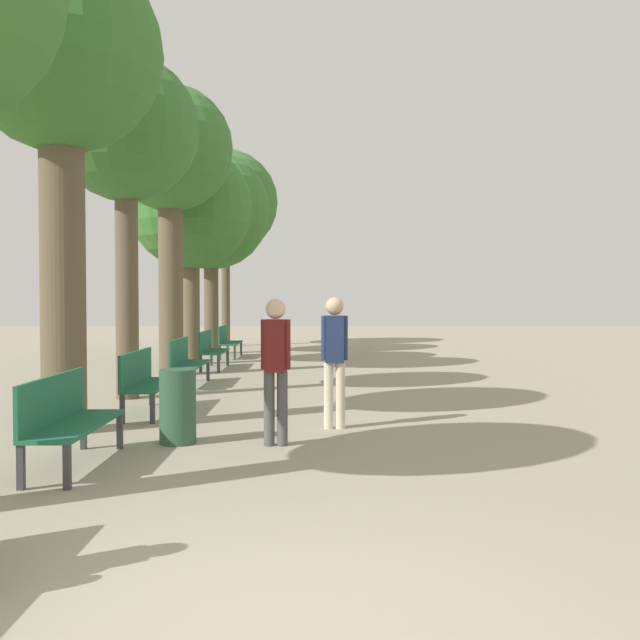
{
  "coord_description": "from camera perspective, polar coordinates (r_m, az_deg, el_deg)",
  "views": [
    {
      "loc": [
        0.37,
        -3.41,
        1.66
      ],
      "look_at": [
        0.45,
        5.94,
        1.39
      ],
      "focal_mm": 40.0,
      "sensor_mm": 36.0,
      "label": 1
    }
  ],
  "objects": [
    {
      "name": "bench_row_4",
      "position": [
        17.06,
        -8.76,
        -2.18
      ],
      "size": [
        0.49,
        1.77,
        0.91
      ],
      "color": "#1E6042",
      "rests_on": "ground_plane"
    },
    {
      "name": "pedestrian_near",
      "position": [
        9.12,
        1.17,
        -2.69
      ],
      "size": [
        0.34,
        0.23,
        1.68
      ],
      "color": "beige",
      "rests_on": "ground_plane"
    },
    {
      "name": "bench_row_5",
      "position": [
        20.31,
        -7.43,
        -1.55
      ],
      "size": [
        0.49,
        1.77,
        0.91
      ],
      "color": "#1E6042",
      "rests_on": "ground_plane"
    },
    {
      "name": "bench_row_3",
      "position": [
        13.84,
        -10.71,
        -3.09
      ],
      "size": [
        0.49,
        1.77,
        0.91
      ],
      "color": "#1E6042",
      "rests_on": "ground_plane"
    },
    {
      "name": "bench_row_2",
      "position": [
        10.64,
        -13.85,
        -4.54
      ],
      "size": [
        0.49,
        1.77,
        0.91
      ],
      "color": "#1E6042",
      "rests_on": "ground_plane"
    },
    {
      "name": "pedestrian_mid",
      "position": [
        8.07,
        -3.57,
        -3.35
      ],
      "size": [
        0.34,
        0.23,
        1.66
      ],
      "color": "#4C4C4C",
      "rests_on": "ground_plane"
    },
    {
      "name": "bench_row_1",
      "position": [
        7.52,
        -19.68,
        -7.18
      ],
      "size": [
        0.49,
        1.77,
        0.91
      ],
      "color": "#1E6042",
      "rests_on": "ground_plane"
    },
    {
      "name": "tree_row_4",
      "position": [
        18.51,
        -10.29,
        8.71
      ],
      "size": [
        3.11,
        3.11,
        5.53
      ],
      "color": "brown",
      "rests_on": "ground_plane"
    },
    {
      "name": "tree_row_3",
      "position": [
        16.13,
        -11.91,
        12.78
      ],
      "size": [
        2.72,
        2.72,
        6.29
      ],
      "color": "brown",
      "rests_on": "ground_plane"
    },
    {
      "name": "tree_row_2",
      "position": [
        12.58,
        -15.28,
        14.17
      ],
      "size": [
        2.41,
        2.41,
        5.7
      ],
      "color": "brown",
      "rests_on": "ground_plane"
    },
    {
      "name": "tree_row_1",
      "position": [
        9.82,
        -20.03,
        18.55
      ],
      "size": [
        2.5,
        2.5,
        5.97
      ],
      "color": "brown",
      "rests_on": "ground_plane"
    },
    {
      "name": "trash_bin",
      "position": [
        8.4,
        -11.31,
        -6.79
      ],
      "size": [
        0.42,
        0.42,
        0.86
      ],
      "color": "#2D5138",
      "rests_on": "ground_plane"
    },
    {
      "name": "tree_row_6",
      "position": [
        25.57,
        -7.58,
        9.29
      ],
      "size": [
        3.68,
        3.68,
        6.91
      ],
      "color": "brown",
      "rests_on": "ground_plane"
    },
    {
      "name": "tree_row_5",
      "position": [
        21.98,
        -8.73,
        8.55
      ],
      "size": [
        3.56,
        3.56,
        6.11
      ],
      "color": "brown",
      "rests_on": "ground_plane"
    }
  ]
}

